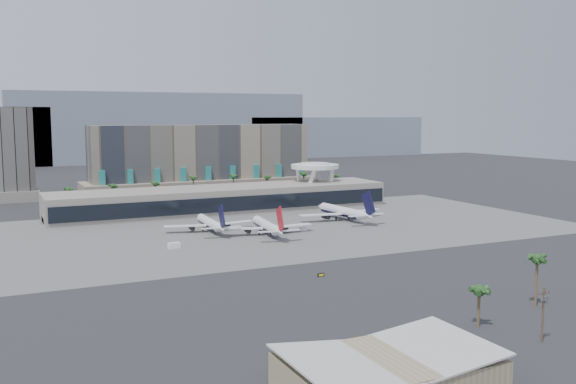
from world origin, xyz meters
name	(u,v)px	position (x,y,z in m)	size (l,w,h in m)	color
ground	(330,253)	(0.00, 0.00, 0.00)	(900.00, 900.00, 0.00)	#232326
apron_pad	(267,228)	(0.00, 55.00, 0.03)	(260.00, 130.00, 0.06)	#5B5B59
mountain_ridge	(130,132)	(27.88, 470.00, 29.89)	(680.00, 60.00, 70.00)	gray
hotel	(202,167)	(10.00, 174.41, 16.81)	(140.00, 30.00, 42.00)	gray
office_tower	(8,159)	(-95.00, 200.00, 22.94)	(30.00, 30.00, 52.00)	black
terminal	(223,198)	(0.00, 109.84, 6.52)	(170.00, 32.50, 14.50)	#9C9689
saucer_structure	(315,169)	(55.00, 116.00, 18.45)	(26.00, 26.00, 21.89)	white
palm_row	(214,183)	(7.00, 145.00, 10.50)	(157.80, 2.80, 13.10)	brown
hangar_left	(388,373)	(-45.00, -102.00, 3.20)	(36.65, 22.60, 7.55)	gray
utility_pole	(543,310)	(-2.00, -96.09, 7.14)	(3.20, 0.85, 12.00)	#4C3826
airliner_left	(210,223)	(-24.04, 58.16, 3.42)	(38.19, 39.36, 13.58)	white
airliner_centre	(267,226)	(-5.67, 41.55, 3.54)	(39.25, 40.61, 14.04)	white
airliner_right	(343,212)	(40.22, 59.60, 3.90)	(43.41, 44.81, 15.47)	white
service_vehicle_a	(174,245)	(-46.68, 31.41, 1.04)	(4.25, 2.08, 2.08)	white
service_vehicle_b	(303,229)	(10.97, 42.10, 0.79)	(3.06, 1.75, 1.58)	white
taxiway_sign	(321,275)	(-18.06, -27.20, 0.52)	(2.31, 0.57, 1.04)	black
near_palm_a	(479,296)	(-7.19, -82.39, 7.02)	(6.00, 6.00, 9.81)	brown
near_palm_b	(537,265)	(16.67, -76.43, 10.60)	(6.00, 6.00, 13.46)	brown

